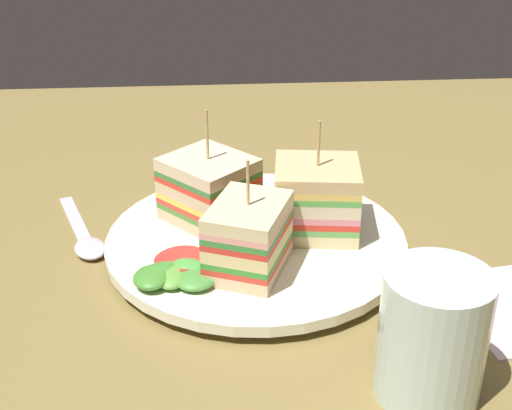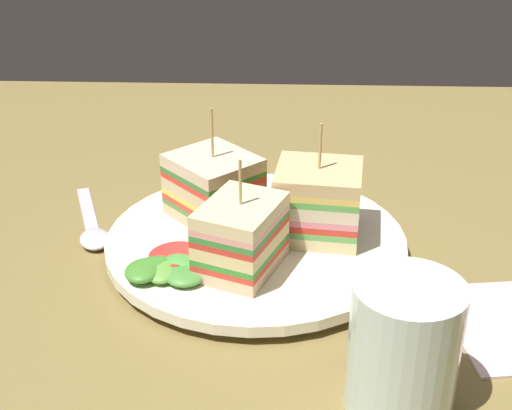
# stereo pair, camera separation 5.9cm
# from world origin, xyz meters

# --- Properties ---
(ground_plane) EXTENTS (1.21, 0.97, 0.02)m
(ground_plane) POSITION_xyz_m (0.00, 0.00, -0.01)
(ground_plane) COLOR olive
(plate) EXTENTS (0.26, 0.26, 0.02)m
(plate) POSITION_xyz_m (0.00, 0.00, 0.01)
(plate) COLOR white
(plate) RESTS_ON ground_plane
(sandwich_wedge_0) EXTENTS (0.10, 0.10, 0.10)m
(sandwich_wedge_0) POSITION_xyz_m (0.04, -0.03, 0.05)
(sandwich_wedge_0) COLOR #D7B58A
(sandwich_wedge_0) RESTS_ON plate
(sandwich_wedge_1) EXTENTS (0.08, 0.09, 0.09)m
(sandwich_wedge_1) POSITION_xyz_m (0.01, 0.05, 0.05)
(sandwich_wedge_1) COLOR beige
(sandwich_wedge_1) RESTS_ON plate
(sandwich_wedge_2) EXTENTS (0.08, 0.07, 0.10)m
(sandwich_wedge_2) POSITION_xyz_m (-0.05, -0.01, 0.05)
(sandwich_wedge_2) COLOR beige
(sandwich_wedge_2) RESTS_ON plate
(chip_pile) EXTENTS (0.07, 0.07, 0.02)m
(chip_pile) POSITION_xyz_m (0.01, -0.00, 0.03)
(chip_pile) COLOR #DBCC67
(chip_pile) RESTS_ON plate
(salad_garnish) EXTENTS (0.07, 0.06, 0.01)m
(salad_garnish) POSITION_xyz_m (0.07, 0.06, 0.02)
(salad_garnish) COLOR #418D33
(salad_garnish) RESTS_ON plate
(spoon) EXTENTS (0.06, 0.13, 0.01)m
(spoon) POSITION_xyz_m (0.15, -0.02, 0.00)
(spoon) COLOR silver
(spoon) RESTS_ON ground_plane
(drinking_glass) EXTENTS (0.07, 0.07, 0.09)m
(drinking_glass) POSITION_xyz_m (-0.10, 0.18, 0.04)
(drinking_glass) COLOR silver
(drinking_glass) RESTS_ON ground_plane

